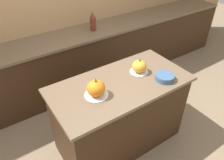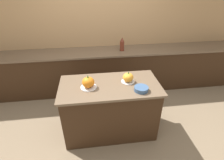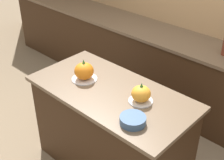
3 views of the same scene
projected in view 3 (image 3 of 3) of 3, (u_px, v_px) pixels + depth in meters
wall_back at (211, 5)px, 3.43m from camera, size 8.00×0.06×2.50m
kitchen_island at (111, 131)px, 2.85m from camera, size 1.45×0.73×0.89m
back_counter at (186, 78)px, 3.64m from camera, size 6.00×0.60×0.90m
pumpkin_cake_left at (84, 72)px, 2.74m from camera, size 0.23×0.23×0.20m
pumpkin_cake_right at (141, 94)px, 2.46m from camera, size 0.20×0.20×0.17m
mixing_bowl at (133, 120)px, 2.24m from camera, size 0.19×0.19×0.06m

